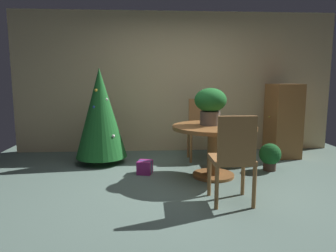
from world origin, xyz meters
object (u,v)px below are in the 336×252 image
at_px(flower_vase, 210,103).
at_px(wooden_chair_near, 234,155).
at_px(holiday_tree, 100,113).
at_px(gift_box_purple, 145,167).
at_px(potted_plant, 270,155).
at_px(round_dining_table, 214,139).
at_px(wooden_cabinet, 283,120).
at_px(wooden_chair_far, 202,125).

bearing_deg(flower_vase, wooden_chair_near, -87.50).
xyz_separation_m(holiday_tree, gift_box_purple, (0.72, -0.65, -0.73)).
height_order(wooden_chair_near, holiday_tree, holiday_tree).
bearing_deg(potted_plant, round_dining_table, -165.12).
bearing_deg(potted_plant, holiday_tree, 166.95).
bearing_deg(wooden_cabinet, gift_box_purple, -159.22).
relative_size(round_dining_table, wooden_cabinet, 0.91).
height_order(round_dining_table, potted_plant, round_dining_table).
relative_size(flower_vase, wooden_chair_far, 0.50).
bearing_deg(flower_vase, round_dining_table, -58.43).
xyz_separation_m(flower_vase, holiday_tree, (-1.64, 0.77, -0.21)).
distance_m(round_dining_table, wooden_cabinet, 1.86).
bearing_deg(round_dining_table, flower_vase, 121.57).
distance_m(wooden_chair_far, wooden_chair_near, 2.00).
bearing_deg(potted_plant, flower_vase, -170.16).
bearing_deg(holiday_tree, round_dining_table, -26.58).
height_order(wooden_chair_near, gift_box_purple, wooden_chair_near).
distance_m(wooden_chair_far, potted_plant, 1.24).
distance_m(round_dining_table, potted_plant, 0.99).
relative_size(wooden_chair_far, wooden_chair_near, 1.04).
bearing_deg(wooden_cabinet, holiday_tree, -174.98).
distance_m(wooden_chair_near, potted_plant, 1.57).
relative_size(round_dining_table, wooden_chair_near, 1.17).
bearing_deg(wooden_chair_far, gift_box_purple, -140.00).
distance_m(wooden_chair_near, holiday_tree, 2.51).
xyz_separation_m(round_dining_table, holiday_tree, (-1.69, 0.84, 0.28)).
bearing_deg(wooden_chair_near, wooden_chair_far, 90.00).
bearing_deg(potted_plant, wooden_chair_near, -126.44).
bearing_deg(flower_vase, wooden_cabinet, 34.51).
bearing_deg(potted_plant, gift_box_purple, -178.54).
xyz_separation_m(flower_vase, wooden_chair_near, (0.05, -1.07, -0.47)).
bearing_deg(gift_box_purple, holiday_tree, 137.80).
distance_m(round_dining_table, gift_box_purple, 1.09).
relative_size(round_dining_table, flower_vase, 2.26).
bearing_deg(wooden_chair_far, round_dining_table, -90.00).
bearing_deg(gift_box_purple, wooden_cabinet, 20.78).
relative_size(wooden_chair_far, gift_box_purple, 4.14).
height_order(gift_box_purple, wooden_cabinet, wooden_cabinet).
bearing_deg(wooden_chair_far, wooden_cabinet, 4.41).
xyz_separation_m(gift_box_purple, potted_plant, (1.88, 0.05, 0.13)).
xyz_separation_m(wooden_chair_near, potted_plant, (0.91, 1.23, -0.33)).
distance_m(flower_vase, wooden_cabinet, 1.89).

